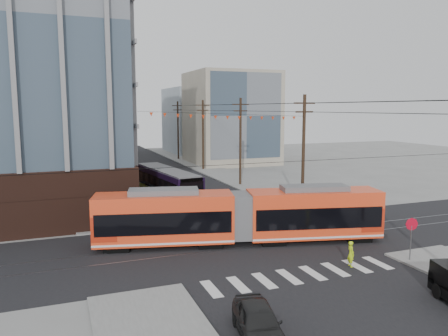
{
  "coord_description": "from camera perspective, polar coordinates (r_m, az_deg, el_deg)",
  "views": [
    {
      "loc": [
        -13.06,
        -24.31,
        9.76
      ],
      "look_at": [
        -0.5,
        8.35,
        4.93
      ],
      "focal_mm": 35.0,
      "sensor_mm": 36.0,
      "label": 1
    }
  ],
  "objects": [
    {
      "name": "bg_bldg_nw_near",
      "position": [
        76.41,
        -24.16,
        6.6
      ],
      "size": [
        18.0,
        16.0,
        18.0
      ],
      "primitive_type": "cube",
      "color": "#8C99A5",
      "rests_on": "ground"
    },
    {
      "name": "ground",
      "position": [
        29.27,
        6.94,
        -11.68
      ],
      "size": [
        160.0,
        160.0,
        0.0
      ],
      "primitive_type": "plane",
      "color": "slate"
    },
    {
      "name": "parked_car_white",
      "position": [
        46.74,
        -11.29,
        -3.47
      ],
      "size": [
        2.09,
        4.9,
        1.41
      ],
      "primitive_type": "imported",
      "rotation": [
        0.0,
        0.0,
        3.12
      ],
      "color": "silver",
      "rests_on": "ground"
    },
    {
      "name": "parked_car_grey",
      "position": [
        52.13,
        -12.61,
        -2.47
      ],
      "size": [
        1.98,
        4.24,
        1.17
      ],
      "primitive_type": "imported",
      "rotation": [
        0.0,
        0.0,
        3.13
      ],
      "color": "slate",
      "rests_on": "ground"
    },
    {
      "name": "bg_bldg_nw_far",
      "position": [
        96.31,
        -21.79,
        7.44
      ],
      "size": [
        16.0,
        18.0,
        20.0
      ],
      "primitive_type": "cube",
      "color": "gray",
      "rests_on": "ground"
    },
    {
      "name": "bg_bldg_ne_near",
      "position": [
        77.95,
        0.86,
        6.56
      ],
      "size": [
        14.0,
        14.0,
        16.0
      ],
      "primitive_type": "cube",
      "color": "gray",
      "rests_on": "ground"
    },
    {
      "name": "bg_bldg_ne_far",
      "position": [
        97.43,
        -2.45,
        6.22
      ],
      "size": [
        16.0,
        16.0,
        14.0
      ],
      "primitive_type": "cube",
      "color": "#8C99A5",
      "rests_on": "ground"
    },
    {
      "name": "utility_pole_far",
      "position": [
        83.26,
        -6.02,
        4.87
      ],
      "size": [
        0.3,
        0.3,
        11.0
      ],
      "primitive_type": "cylinder",
      "color": "black",
      "rests_on": "ground"
    },
    {
      "name": "stop_sign",
      "position": [
        30.47,
        23.2,
        -8.82
      ],
      "size": [
        1.0,
        1.0,
        2.7
      ],
      "primitive_type": null,
      "rotation": [
        0.0,
        0.0,
        -0.25
      ],
      "color": "red",
      "rests_on": "ground"
    },
    {
      "name": "city_bus",
      "position": [
        45.94,
        -7.48,
        -2.22
      ],
      "size": [
        4.41,
        12.84,
        3.56
      ],
      "primitive_type": null,
      "rotation": [
        0.0,
        0.0,
        0.14
      ],
      "color": "black",
      "rests_on": "ground"
    },
    {
      "name": "parked_car_silver",
      "position": [
        40.86,
        -10.71,
        -5.01
      ],
      "size": [
        1.83,
        4.7,
        1.53
      ],
      "primitive_type": "imported",
      "rotation": [
        0.0,
        0.0,
        3.19
      ],
      "color": "#999B9F",
      "rests_on": "ground"
    },
    {
      "name": "pedestrian",
      "position": [
        28.58,
        16.24,
        -10.71
      ],
      "size": [
        0.49,
        0.65,
        1.62
      ],
      "primitive_type": "imported",
      "rotation": [
        0.0,
        0.0,
        1.39
      ],
      "color": "#BDE215",
      "rests_on": "ground"
    },
    {
      "name": "black_sedan",
      "position": [
        19.64,
        4.5,
        -19.45
      ],
      "size": [
        2.7,
        4.72,
        1.51
      ],
      "primitive_type": "imported",
      "rotation": [
        0.0,
        0.0,
        -0.22
      ],
      "color": "black",
      "rests_on": "ground"
    },
    {
      "name": "jersey_barrier",
      "position": [
        44.7,
        8.05,
        -4.27
      ],
      "size": [
        1.79,
        4.48,
        0.87
      ],
      "primitive_type": "cube",
      "rotation": [
        0.0,
        0.0,
        0.19
      ],
      "color": "slate",
      "rests_on": "ground"
    },
    {
      "name": "streetcar",
      "position": [
        31.74,
        2.17,
        -6.33
      ],
      "size": [
        20.73,
        7.68,
        3.98
      ],
      "primitive_type": null,
      "rotation": [
        0.0,
        0.0,
        -0.24
      ],
      "color": "#EA401B",
      "rests_on": "ground"
    }
  ]
}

